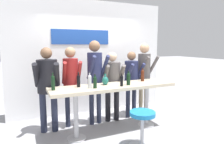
% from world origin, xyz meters
% --- Properties ---
extents(ground_plane, '(40.00, 40.00, 0.00)m').
position_xyz_m(ground_plane, '(0.00, 0.00, 0.00)').
color(ground_plane, '#9E9EA3').
extents(back_wall, '(4.13, 0.12, 2.88)m').
position_xyz_m(back_wall, '(-0.00, 1.44, 1.44)').
color(back_wall, white).
rests_on(back_wall, ground_plane).
extents(tasting_table, '(2.53, 0.65, 0.97)m').
position_xyz_m(tasting_table, '(0.00, 0.00, 0.84)').
color(tasting_table, beige).
rests_on(tasting_table, ground_plane).
extents(bar_stool, '(0.46, 0.46, 0.64)m').
position_xyz_m(bar_stool, '(0.18, -0.76, 0.43)').
color(bar_stool, '#B2B2B7').
rests_on(bar_stool, ground_plane).
extents(person_far_left, '(0.53, 0.62, 1.72)m').
position_xyz_m(person_far_left, '(-1.20, 0.54, 1.06)').
color(person_far_left, '#23283D').
rests_on(person_far_left, ground_plane).
extents(person_left, '(0.40, 0.53, 1.72)m').
position_xyz_m(person_left, '(-0.72, 0.62, 1.08)').
color(person_left, '#23283D').
rests_on(person_left, ground_plane).
extents(person_center_left, '(0.41, 0.56, 1.86)m').
position_xyz_m(person_center_left, '(-0.20, 0.54, 1.18)').
color(person_center_left, '#23283D').
rests_on(person_center_left, ground_plane).
extents(person_center, '(0.50, 0.58, 1.60)m').
position_xyz_m(person_center, '(0.21, 0.55, 0.98)').
color(person_center, black).
rests_on(person_center, ground_plane).
extents(person_center_right, '(0.41, 0.51, 1.60)m').
position_xyz_m(person_center_right, '(0.74, 0.60, 1.00)').
color(person_center_right, '#23283D').
rests_on(person_center_right, ground_plane).
extents(person_right, '(0.41, 0.56, 1.79)m').
position_xyz_m(person_right, '(1.12, 0.63, 1.14)').
color(person_right, gray).
rests_on(person_right, ground_plane).
extents(wine_bottle_0, '(0.06, 0.06, 0.25)m').
position_xyz_m(wine_bottle_0, '(0.09, -0.16, 1.09)').
color(wine_bottle_0, black).
rests_on(wine_bottle_0, tasting_table).
extents(wine_bottle_1, '(0.07, 0.07, 0.31)m').
position_xyz_m(wine_bottle_1, '(-0.53, -0.08, 1.11)').
color(wine_bottle_1, '#B7BCC1').
rests_on(wine_bottle_1, tasting_table).
extents(wine_bottle_2, '(0.07, 0.07, 0.27)m').
position_xyz_m(wine_bottle_2, '(-0.44, -0.11, 1.09)').
color(wine_bottle_2, black).
rests_on(wine_bottle_2, tasting_table).
extents(wine_bottle_3, '(0.08, 0.08, 0.29)m').
position_xyz_m(wine_bottle_3, '(0.27, -0.11, 1.11)').
color(wine_bottle_3, black).
rests_on(wine_bottle_3, tasting_table).
extents(wine_bottle_4, '(0.06, 0.06, 0.28)m').
position_xyz_m(wine_bottle_4, '(-0.69, 0.10, 1.10)').
color(wine_bottle_4, black).
rests_on(wine_bottle_4, tasting_table).
extents(wine_bottle_5, '(0.07, 0.07, 0.33)m').
position_xyz_m(wine_bottle_5, '(-1.17, 0.04, 1.12)').
color(wine_bottle_5, black).
rests_on(wine_bottle_5, tasting_table).
extents(wine_bottle_6, '(0.07, 0.07, 0.30)m').
position_xyz_m(wine_bottle_6, '(0.75, 0.13, 1.11)').
color(wine_bottle_6, '#4C1E0F').
rests_on(wine_bottle_6, tasting_table).
extents(decorative_vase, '(0.13, 0.13, 0.22)m').
position_xyz_m(decorative_vase, '(-0.15, 0.10, 1.06)').
color(decorative_vase, '#1E665B').
rests_on(decorative_vase, tasting_table).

